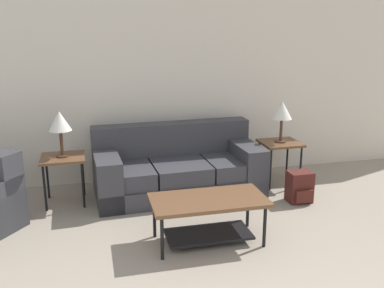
{
  "coord_description": "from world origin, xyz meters",
  "views": [
    {
      "loc": [
        -1.05,
        -0.91,
        1.99
      ],
      "look_at": [
        -0.02,
        3.29,
        0.8
      ],
      "focal_mm": 40.0,
      "sensor_mm": 36.0,
      "label": 1
    }
  ],
  "objects_px": {
    "table_lamp_left": "(60,122)",
    "table_lamp_right": "(282,111)",
    "coffee_table": "(208,210)",
    "side_table_right": "(280,147)",
    "side_table_left": "(63,162)",
    "couch": "(177,169)",
    "backpack": "(300,187)"
  },
  "relations": [
    {
      "from": "side_table_right",
      "to": "table_lamp_right",
      "type": "height_order",
      "value": "table_lamp_right"
    },
    {
      "from": "table_lamp_right",
      "to": "side_table_right",
      "type": "bearing_deg",
      "value": 180.0
    },
    {
      "from": "couch",
      "to": "table_lamp_right",
      "type": "relative_size",
      "value": 3.89
    },
    {
      "from": "coffee_table",
      "to": "side_table_left",
      "type": "relative_size",
      "value": 1.92
    },
    {
      "from": "backpack",
      "to": "table_lamp_right",
      "type": "bearing_deg",
      "value": 88.13
    },
    {
      "from": "side_table_right",
      "to": "side_table_left",
      "type": "bearing_deg",
      "value": 180.0
    },
    {
      "from": "coffee_table",
      "to": "backpack",
      "type": "relative_size",
      "value": 2.95
    },
    {
      "from": "table_lamp_right",
      "to": "backpack",
      "type": "xyz_separation_m",
      "value": [
        -0.02,
        -0.62,
        -0.78
      ]
    },
    {
      "from": "side_table_left",
      "to": "backpack",
      "type": "height_order",
      "value": "side_table_left"
    },
    {
      "from": "coffee_table",
      "to": "side_table_left",
      "type": "height_order",
      "value": "side_table_left"
    },
    {
      "from": "coffee_table",
      "to": "table_lamp_right",
      "type": "distance_m",
      "value": 1.96
    },
    {
      "from": "table_lamp_left",
      "to": "table_lamp_right",
      "type": "height_order",
      "value": "same"
    },
    {
      "from": "side_table_right",
      "to": "backpack",
      "type": "bearing_deg",
      "value": -91.87
    },
    {
      "from": "side_table_left",
      "to": "table_lamp_right",
      "type": "bearing_deg",
      "value": 0.0
    },
    {
      "from": "side_table_right",
      "to": "table_lamp_right",
      "type": "relative_size",
      "value": 1.08
    },
    {
      "from": "table_lamp_right",
      "to": "coffee_table",
      "type": "bearing_deg",
      "value": -135.53
    },
    {
      "from": "coffee_table",
      "to": "table_lamp_left",
      "type": "height_order",
      "value": "table_lamp_left"
    },
    {
      "from": "side_table_left",
      "to": "backpack",
      "type": "xyz_separation_m",
      "value": [
        2.66,
        -0.62,
        -0.32
      ]
    },
    {
      "from": "coffee_table",
      "to": "backpack",
      "type": "bearing_deg",
      "value": 27.67
    },
    {
      "from": "side_table_right",
      "to": "backpack",
      "type": "height_order",
      "value": "side_table_right"
    },
    {
      "from": "side_table_left",
      "to": "table_lamp_right",
      "type": "height_order",
      "value": "table_lamp_right"
    },
    {
      "from": "couch",
      "to": "coffee_table",
      "type": "xyz_separation_m",
      "value": [
        0.02,
        -1.33,
        0.03
      ]
    },
    {
      "from": "side_table_right",
      "to": "table_lamp_right",
      "type": "xyz_separation_m",
      "value": [
        0.0,
        0.0,
        0.46
      ]
    },
    {
      "from": "couch",
      "to": "table_lamp_left",
      "type": "distance_m",
      "value": 1.5
    },
    {
      "from": "side_table_left",
      "to": "side_table_right",
      "type": "bearing_deg",
      "value": 0.0
    },
    {
      "from": "side_table_right",
      "to": "table_lamp_left",
      "type": "relative_size",
      "value": 1.08
    },
    {
      "from": "couch",
      "to": "coffee_table",
      "type": "distance_m",
      "value": 1.33
    },
    {
      "from": "side_table_left",
      "to": "side_table_right",
      "type": "distance_m",
      "value": 2.68
    },
    {
      "from": "table_lamp_left",
      "to": "backpack",
      "type": "distance_m",
      "value": 2.84
    },
    {
      "from": "backpack",
      "to": "couch",
      "type": "bearing_deg",
      "value": 153.88
    },
    {
      "from": "coffee_table",
      "to": "table_lamp_right",
      "type": "relative_size",
      "value": 2.07
    },
    {
      "from": "couch",
      "to": "side_table_right",
      "type": "height_order",
      "value": "couch"
    }
  ]
}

